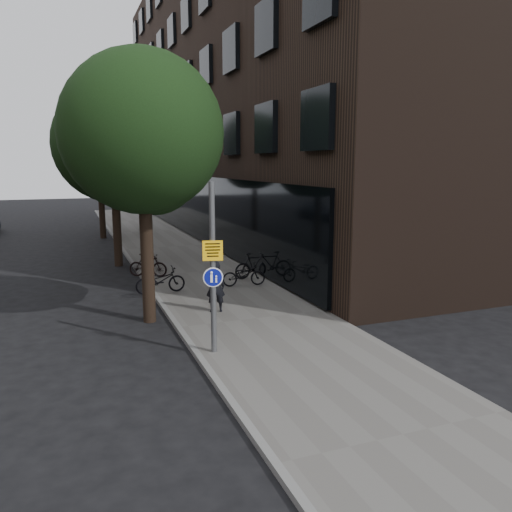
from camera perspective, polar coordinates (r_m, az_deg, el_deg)
name	(u,v)px	position (r m, az deg, el deg)	size (l,w,h in m)	color
ground	(300,367)	(11.46, 5.01, -12.52)	(120.00, 120.00, 0.00)	black
sidewalk	(198,273)	(20.55, -6.62, -1.95)	(4.50, 60.00, 0.12)	#605E59
curb_edge	(143,277)	(20.13, -12.84, -2.40)	(0.15, 60.00, 0.13)	slate
building_right_dark_brick	(272,93)	(34.40, 1.83, 18.08)	(12.00, 40.00, 18.00)	black
street_tree_near	(144,140)	(14.27, -12.64, 12.82)	(4.40, 4.40, 7.50)	black
street_tree_mid	(114,148)	(22.71, -15.89, 11.74)	(5.00, 5.00, 7.80)	black
street_tree_far	(100,153)	(31.68, -17.43, 11.21)	(5.00, 5.00, 7.80)	black
signpost	(213,268)	(11.42, -4.96, -1.40)	(0.45, 0.14, 3.97)	#595B5E
pedestrian	(215,286)	(14.85, -4.67, -3.47)	(0.56, 0.37, 1.54)	black
parked_bike_facade_near	(244,275)	(17.99, -1.40, -2.14)	(0.55, 1.57, 0.83)	black
parked_bike_facade_far	(254,265)	(19.20, -0.19, -1.07)	(0.47, 1.65, 0.99)	black
parked_bike_curb_near	(160,280)	(17.29, -10.88, -2.74)	(0.59, 1.69, 0.89)	black
parked_bike_curb_far	(148,265)	(19.86, -12.25, -1.04)	(0.43, 1.52, 0.91)	black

